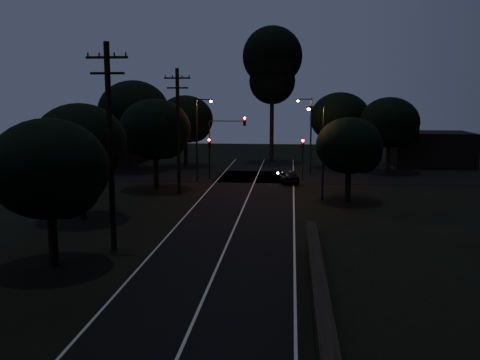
{
  "coord_description": "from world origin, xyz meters",
  "views": [
    {
      "loc": [
        3.51,
        -12.25,
        8.25
      ],
      "look_at": [
        0.0,
        24.0,
        2.5
      ],
      "focal_mm": 40.0,
      "sensor_mm": 36.0,
      "label": 1
    }
  ],
  "objects_px": {
    "utility_pole_far": "(178,129)",
    "car": "(288,176)",
    "utility_pole_mid": "(110,144)",
    "signal_left": "(209,151)",
    "signal_right": "(303,152)",
    "tall_pine": "(272,64)",
    "streetlight_a": "(199,134)",
    "streetlight_c": "(321,146)",
    "streetlight_b": "(309,131)",
    "signal_mast": "(226,136)"
  },
  "relations": [
    {
      "from": "streetlight_b",
      "to": "streetlight_c",
      "type": "xyz_separation_m",
      "value": [
        0.52,
        -14.0,
        -0.29
      ]
    },
    {
      "from": "utility_pole_far",
      "to": "tall_pine",
      "type": "relative_size",
      "value": 0.63
    },
    {
      "from": "utility_pole_far",
      "to": "signal_mast",
      "type": "height_order",
      "value": "utility_pole_far"
    },
    {
      "from": "signal_mast",
      "to": "car",
      "type": "distance_m",
      "value": 7.3
    },
    {
      "from": "signal_left",
      "to": "signal_mast",
      "type": "distance_m",
      "value": 2.26
    },
    {
      "from": "signal_mast",
      "to": "utility_pole_far",
      "type": "bearing_deg",
      "value": -111.11
    },
    {
      "from": "utility_pole_far",
      "to": "tall_pine",
      "type": "distance_m",
      "value": 24.93
    },
    {
      "from": "tall_pine",
      "to": "streetlight_a",
      "type": "height_order",
      "value": "tall_pine"
    },
    {
      "from": "tall_pine",
      "to": "signal_mast",
      "type": "distance_m",
      "value": 17.33
    },
    {
      "from": "streetlight_c",
      "to": "car",
      "type": "xyz_separation_m",
      "value": [
        -2.63,
        8.44,
        -3.69
      ]
    },
    {
      "from": "car",
      "to": "streetlight_a",
      "type": "bearing_deg",
      "value": -10.56
    },
    {
      "from": "signal_mast",
      "to": "streetlight_a",
      "type": "distance_m",
      "value": 3.13
    },
    {
      "from": "tall_pine",
      "to": "car",
      "type": "height_order",
      "value": "tall_pine"
    },
    {
      "from": "signal_left",
      "to": "streetlight_b",
      "type": "height_order",
      "value": "streetlight_b"
    },
    {
      "from": "streetlight_b",
      "to": "utility_pole_mid",
      "type": "bearing_deg",
      "value": -111.3
    },
    {
      "from": "signal_right",
      "to": "streetlight_a",
      "type": "distance_m",
      "value": 10.26
    },
    {
      "from": "signal_mast",
      "to": "utility_pole_mid",
      "type": "bearing_deg",
      "value": -97.04
    },
    {
      "from": "car",
      "to": "utility_pole_far",
      "type": "bearing_deg",
      "value": 21.49
    },
    {
      "from": "utility_pole_far",
      "to": "signal_right",
      "type": "relative_size",
      "value": 2.56
    },
    {
      "from": "utility_pole_far",
      "to": "streetlight_c",
      "type": "height_order",
      "value": "utility_pole_far"
    },
    {
      "from": "tall_pine",
      "to": "streetlight_b",
      "type": "relative_size",
      "value": 2.09
    },
    {
      "from": "utility_pole_far",
      "to": "signal_left",
      "type": "height_order",
      "value": "utility_pole_far"
    },
    {
      "from": "streetlight_a",
      "to": "utility_pole_mid",
      "type": "bearing_deg",
      "value": -91.73
    },
    {
      "from": "signal_mast",
      "to": "streetlight_b",
      "type": "bearing_deg",
      "value": 25.99
    },
    {
      "from": "car",
      "to": "utility_pole_mid",
      "type": "bearing_deg",
      "value": 55.08
    },
    {
      "from": "utility_pole_mid",
      "to": "tall_pine",
      "type": "height_order",
      "value": "tall_pine"
    },
    {
      "from": "utility_pole_far",
      "to": "car",
      "type": "relative_size",
      "value": 2.69
    },
    {
      "from": "signal_right",
      "to": "streetlight_b",
      "type": "xyz_separation_m",
      "value": [
        0.71,
        4.01,
        1.8
      ]
    },
    {
      "from": "signal_right",
      "to": "streetlight_a",
      "type": "relative_size",
      "value": 0.51
    },
    {
      "from": "utility_pole_far",
      "to": "streetlight_a",
      "type": "bearing_deg",
      "value": 83.41
    },
    {
      "from": "signal_right",
      "to": "car",
      "type": "distance_m",
      "value": 3.01
    },
    {
      "from": "streetlight_c",
      "to": "utility_pole_far",
      "type": "bearing_deg",
      "value": 170.4
    },
    {
      "from": "signal_left",
      "to": "signal_right",
      "type": "height_order",
      "value": "same"
    },
    {
      "from": "signal_right",
      "to": "streetlight_c",
      "type": "relative_size",
      "value": 0.55
    },
    {
      "from": "tall_pine",
      "to": "streetlight_a",
      "type": "xyz_separation_m",
      "value": [
        -6.31,
        -17.0,
        -7.44
      ]
    },
    {
      "from": "utility_pole_mid",
      "to": "signal_left",
      "type": "bearing_deg",
      "value": 86.79
    },
    {
      "from": "streetlight_a",
      "to": "car",
      "type": "bearing_deg",
      "value": 2.93
    },
    {
      "from": "signal_right",
      "to": "streetlight_c",
      "type": "xyz_separation_m",
      "value": [
        1.23,
        -9.99,
        1.51
      ]
    },
    {
      "from": "utility_pole_far",
      "to": "streetlight_c",
      "type": "relative_size",
      "value": 1.4
    },
    {
      "from": "car",
      "to": "tall_pine",
      "type": "bearing_deg",
      "value": -95.92
    },
    {
      "from": "tall_pine",
      "to": "streetlight_c",
      "type": "bearing_deg",
      "value": -79.07
    },
    {
      "from": "tall_pine",
      "to": "signal_left",
      "type": "height_order",
      "value": "tall_pine"
    },
    {
      "from": "streetlight_c",
      "to": "signal_left",
      "type": "bearing_deg",
      "value": 136.24
    },
    {
      "from": "signal_right",
      "to": "streetlight_a",
      "type": "height_order",
      "value": "streetlight_a"
    },
    {
      "from": "signal_left",
      "to": "car",
      "type": "relative_size",
      "value": 1.05
    },
    {
      "from": "streetlight_c",
      "to": "utility_pole_mid",
      "type": "bearing_deg",
      "value": -128.26
    },
    {
      "from": "signal_right",
      "to": "streetlight_b",
      "type": "bearing_deg",
      "value": 80.0
    },
    {
      "from": "tall_pine",
      "to": "streetlight_c",
      "type": "height_order",
      "value": "tall_pine"
    },
    {
      "from": "utility_pole_mid",
      "to": "streetlight_a",
      "type": "bearing_deg",
      "value": 88.27
    },
    {
      "from": "streetlight_a",
      "to": "utility_pole_far",
      "type": "bearing_deg",
      "value": -96.59
    }
  ]
}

